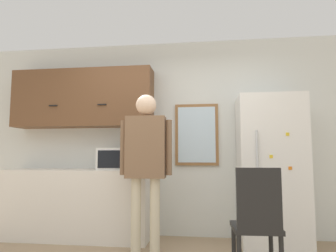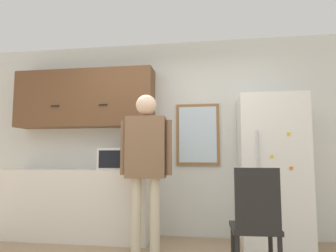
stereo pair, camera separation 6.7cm
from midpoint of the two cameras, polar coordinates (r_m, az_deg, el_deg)
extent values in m
cube|color=silver|center=(4.22, -0.10, -2.04)|extent=(6.00, 0.06, 2.70)
cube|color=silver|center=(4.28, -17.49, -13.91)|extent=(1.98, 0.58, 0.90)
cube|color=brown|center=(4.42, -16.30, 5.00)|extent=(1.98, 0.34, 0.80)
cube|color=black|center=(4.39, -21.47, 3.64)|extent=(0.12, 0.01, 0.01)
cube|color=black|center=(4.10, -12.94, 4.02)|extent=(0.12, 0.01, 0.01)
cube|color=white|center=(3.98, -9.73, -6.21)|extent=(0.50, 0.38, 0.28)
cube|color=black|center=(3.81, -11.26, -6.21)|extent=(0.35, 0.01, 0.22)
cube|color=#B2B2B2|center=(3.74, -7.56, -6.28)|extent=(0.07, 0.01, 0.22)
cylinder|color=beige|center=(3.47, -6.70, -16.67)|extent=(0.11, 0.11, 0.83)
cylinder|color=beige|center=(3.44, -3.10, -16.81)|extent=(0.11, 0.11, 0.83)
cube|color=brown|center=(3.39, -4.80, -4.02)|extent=(0.45, 0.24, 0.69)
sphere|color=beige|center=(3.44, -4.73, 4.01)|extent=(0.24, 0.24, 0.24)
cylinder|color=brown|center=(3.45, -9.08, -4.06)|extent=(0.07, 0.07, 0.62)
cylinder|color=brown|center=(3.36, -0.41, -4.09)|extent=(0.07, 0.07, 0.62)
cube|color=white|center=(3.90, 18.57, -7.95)|extent=(0.77, 0.62, 1.81)
cylinder|color=silver|center=(3.53, 16.13, -5.92)|extent=(0.02, 0.02, 0.64)
cube|color=orange|center=(3.62, 21.76, -7.46)|extent=(0.04, 0.01, 0.04)
cube|color=yellow|center=(3.57, 18.54, -5.53)|extent=(0.04, 0.01, 0.04)
cube|color=yellow|center=(3.62, 21.33, -1.45)|extent=(0.04, 0.01, 0.04)
cube|color=black|center=(2.88, 15.63, -18.16)|extent=(0.42, 0.42, 0.04)
cylinder|color=black|center=(3.13, 18.42, -21.45)|extent=(0.04, 0.04, 0.43)
cylinder|color=black|center=(3.08, 11.77, -21.91)|extent=(0.04, 0.04, 0.43)
cube|color=black|center=(2.66, 16.20, -13.16)|extent=(0.37, 0.06, 0.51)
cube|color=olive|center=(4.15, 5.02, -1.64)|extent=(0.59, 0.04, 0.84)
cube|color=silver|center=(4.12, 5.00, -1.62)|extent=(0.51, 0.01, 0.76)
camera|label=1|loc=(0.03, -90.57, 0.06)|focal=32.00mm
camera|label=2|loc=(0.03, 89.43, -0.06)|focal=32.00mm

